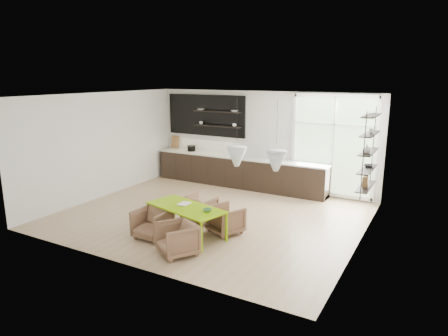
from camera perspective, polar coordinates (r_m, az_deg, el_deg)
room at (r=10.15m, az=4.11°, el=2.35°), size 7.02×6.01×2.91m
kitchen_run at (r=12.28m, az=1.81°, el=0.16°), size 5.54×0.69×2.75m
right_shelving at (r=9.39m, az=19.89°, el=1.89°), size 0.26×1.22×1.90m
dining_table at (r=8.52m, az=-5.48°, el=-5.81°), size 1.91×1.20×0.64m
armchair_back_left at (r=9.36m, az=-3.45°, el=-5.88°), size 0.74×0.76×0.62m
armchair_back_right at (r=8.72m, az=0.26°, el=-7.36°), size 0.87×0.88×0.61m
armchair_front_left at (r=8.60m, az=-10.23°, el=-7.80°), size 0.67×0.69×0.62m
armchair_front_right at (r=7.77m, az=-6.66°, el=-10.02°), size 0.94×0.94×0.63m
wire_stool at (r=9.36m, az=-9.39°, el=-6.30°), size 0.33×0.33×0.42m
table_book at (r=8.70m, az=-6.31°, el=-5.01°), size 0.22×0.29×0.03m
table_bowl at (r=8.18m, az=-2.41°, el=-6.02°), size 0.20×0.20×0.06m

